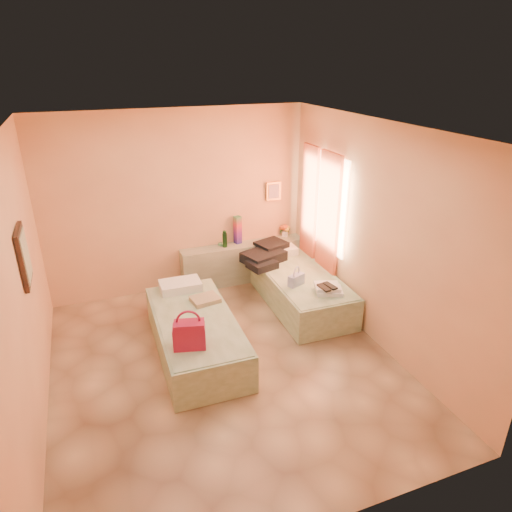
{
  "coord_description": "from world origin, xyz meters",
  "views": [
    {
      "loc": [
        -1.28,
        -4.38,
        3.46
      ],
      "look_at": [
        0.72,
        0.85,
        0.99
      ],
      "focal_mm": 32.0,
      "sensor_mm": 36.0,
      "label": 1
    }
  ],
  "objects_px": {
    "bed_right": "(299,289)",
    "green_book": "(267,241)",
    "water_bottle": "(225,239)",
    "headboard_ledge": "(243,262)",
    "flower_vase": "(285,230)",
    "towel_stack": "(329,289)",
    "bed_left": "(196,335)",
    "blue_handbag": "(296,280)",
    "magenta_handbag": "(189,334)"
  },
  "relations": [
    {
      "from": "bed_left",
      "to": "bed_right",
      "type": "height_order",
      "value": "same"
    },
    {
      "from": "flower_vase",
      "to": "green_book",
      "type": "bearing_deg",
      "value": -161.68
    },
    {
      "from": "headboard_ledge",
      "to": "bed_left",
      "type": "distance_m",
      "value": 2.1
    },
    {
      "from": "bed_right",
      "to": "blue_handbag",
      "type": "xyz_separation_m",
      "value": [
        -0.21,
        -0.3,
        0.33
      ]
    },
    {
      "from": "bed_right",
      "to": "water_bottle",
      "type": "height_order",
      "value": "water_bottle"
    },
    {
      "from": "bed_left",
      "to": "headboard_ledge",
      "type": "bearing_deg",
      "value": 55.22
    },
    {
      "from": "bed_right",
      "to": "headboard_ledge",
      "type": "bearing_deg",
      "value": 117.75
    },
    {
      "from": "headboard_ledge",
      "to": "flower_vase",
      "type": "xyz_separation_m",
      "value": [
        0.78,
        0.07,
        0.45
      ]
    },
    {
      "from": "bed_right",
      "to": "water_bottle",
      "type": "relative_size",
      "value": 7.54
    },
    {
      "from": "headboard_ledge",
      "to": "bed_left",
      "type": "height_order",
      "value": "headboard_ledge"
    },
    {
      "from": "towel_stack",
      "to": "bed_right",
      "type": "bearing_deg",
      "value": 100.33
    },
    {
      "from": "bed_right",
      "to": "towel_stack",
      "type": "bearing_deg",
      "value": -78.49
    },
    {
      "from": "magenta_handbag",
      "to": "blue_handbag",
      "type": "distance_m",
      "value": 1.97
    },
    {
      "from": "bed_left",
      "to": "bed_right",
      "type": "bearing_deg",
      "value": 21.47
    },
    {
      "from": "water_bottle",
      "to": "bed_right",
      "type": "bearing_deg",
      "value": -51.55
    },
    {
      "from": "magenta_handbag",
      "to": "towel_stack",
      "type": "height_order",
      "value": "magenta_handbag"
    },
    {
      "from": "bed_left",
      "to": "magenta_handbag",
      "type": "relative_size",
      "value": 5.69
    },
    {
      "from": "bed_left",
      "to": "green_book",
      "type": "xyz_separation_m",
      "value": [
        1.64,
        1.65,
        0.42
      ]
    },
    {
      "from": "bed_left",
      "to": "bed_right",
      "type": "distance_m",
      "value": 1.87
    },
    {
      "from": "magenta_handbag",
      "to": "blue_handbag",
      "type": "bearing_deg",
      "value": 42.44
    },
    {
      "from": "water_bottle",
      "to": "towel_stack",
      "type": "height_order",
      "value": "water_bottle"
    },
    {
      "from": "flower_vase",
      "to": "magenta_handbag",
      "type": "bearing_deg",
      "value": -133.26
    },
    {
      "from": "headboard_ledge",
      "to": "water_bottle",
      "type": "height_order",
      "value": "water_bottle"
    },
    {
      "from": "headboard_ledge",
      "to": "green_book",
      "type": "xyz_separation_m",
      "value": [
        0.41,
        -0.05,
        0.34
      ]
    },
    {
      "from": "water_bottle",
      "to": "flower_vase",
      "type": "bearing_deg",
      "value": 4.1
    },
    {
      "from": "water_bottle",
      "to": "green_book",
      "type": "relative_size",
      "value": 1.45
    },
    {
      "from": "headboard_ledge",
      "to": "blue_handbag",
      "type": "height_order",
      "value": "blue_handbag"
    },
    {
      "from": "green_book",
      "to": "magenta_handbag",
      "type": "bearing_deg",
      "value": -133.2
    },
    {
      "from": "headboard_ledge",
      "to": "bed_left",
      "type": "xyz_separation_m",
      "value": [
        -1.23,
        -1.7,
        -0.08
      ]
    },
    {
      "from": "green_book",
      "to": "flower_vase",
      "type": "bearing_deg",
      "value": 14.64
    },
    {
      "from": "green_book",
      "to": "blue_handbag",
      "type": "distance_m",
      "value": 1.31
    },
    {
      "from": "bed_right",
      "to": "green_book",
      "type": "distance_m",
      "value": 1.09
    },
    {
      "from": "towel_stack",
      "to": "flower_vase",
      "type": "bearing_deg",
      "value": 85.58
    },
    {
      "from": "green_book",
      "to": "water_bottle",
      "type": "bearing_deg",
      "value": 172.58
    },
    {
      "from": "headboard_ledge",
      "to": "bed_left",
      "type": "bearing_deg",
      "value": -125.96
    },
    {
      "from": "bed_left",
      "to": "flower_vase",
      "type": "relative_size",
      "value": 8.12
    },
    {
      "from": "bed_left",
      "to": "flower_vase",
      "type": "height_order",
      "value": "flower_vase"
    },
    {
      "from": "green_book",
      "to": "towel_stack",
      "type": "relative_size",
      "value": 0.52
    },
    {
      "from": "water_bottle",
      "to": "headboard_ledge",
      "type": "bearing_deg",
      "value": 0.59
    },
    {
      "from": "blue_handbag",
      "to": "flower_vase",
      "type": "bearing_deg",
      "value": 48.35
    },
    {
      "from": "water_bottle",
      "to": "magenta_handbag",
      "type": "height_order",
      "value": "water_bottle"
    },
    {
      "from": "bed_right",
      "to": "green_book",
      "type": "xyz_separation_m",
      "value": [
        -0.12,
        1.0,
        0.42
      ]
    },
    {
      "from": "green_book",
      "to": "blue_handbag",
      "type": "xyz_separation_m",
      "value": [
        -0.09,
        -1.3,
        -0.09
      ]
    },
    {
      "from": "bed_right",
      "to": "magenta_handbag",
      "type": "height_order",
      "value": "magenta_handbag"
    },
    {
      "from": "headboard_ledge",
      "to": "flower_vase",
      "type": "distance_m",
      "value": 0.9
    },
    {
      "from": "bed_left",
      "to": "flower_vase",
      "type": "distance_m",
      "value": 2.73
    },
    {
      "from": "bed_left",
      "to": "blue_handbag",
      "type": "xyz_separation_m",
      "value": [
        1.55,
        0.35,
        0.33
      ]
    },
    {
      "from": "green_book",
      "to": "magenta_handbag",
      "type": "height_order",
      "value": "magenta_handbag"
    },
    {
      "from": "flower_vase",
      "to": "magenta_handbag",
      "type": "relative_size",
      "value": 0.7
    },
    {
      "from": "bed_right",
      "to": "green_book",
      "type": "bearing_deg",
      "value": 98.02
    }
  ]
}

